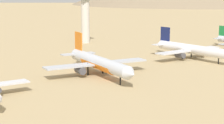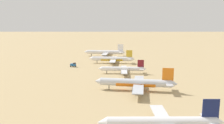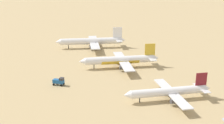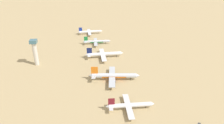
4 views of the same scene
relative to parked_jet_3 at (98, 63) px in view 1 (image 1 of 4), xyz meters
The scene contains 4 objects.
ground_plane 6.53m from the parked_jet_3, 39.59° to the left, with size 1800.00×1800.00×0.00m, color tan.
parked_jet_3 is the anchor object (origin of this frame).
parked_jet_4 53.04m from the parked_jet_3, 95.38° to the left, with size 45.70×37.06×13.20m.
control_tower 91.11m from the parked_jet_3, 151.69° to the left, with size 7.20×7.20×28.92m.
Camera 1 is at (112.43, -78.17, 30.29)m, focal length 62.45 mm.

